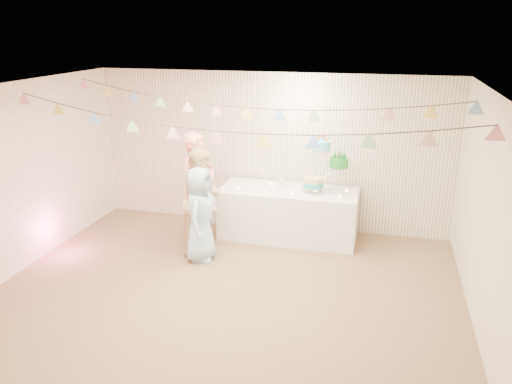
% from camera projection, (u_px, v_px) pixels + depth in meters
% --- Properties ---
extents(floor, '(6.00, 6.00, 0.00)m').
position_uv_depth(floor, '(226.00, 294.00, 6.46)').
color(floor, brown).
rests_on(floor, ground).
extents(ceiling, '(6.00, 6.00, 0.00)m').
position_uv_depth(ceiling, '(221.00, 91.00, 5.63)').
color(ceiling, silver).
rests_on(ceiling, ground).
extents(back_wall, '(6.00, 6.00, 0.00)m').
position_uv_depth(back_wall, '(270.00, 151.00, 8.34)').
color(back_wall, white).
rests_on(back_wall, ground).
extents(front_wall, '(6.00, 6.00, 0.00)m').
position_uv_depth(front_wall, '(120.00, 306.00, 3.76)').
color(front_wall, white).
rests_on(front_wall, ground).
extents(left_wall, '(5.00, 5.00, 0.00)m').
position_uv_depth(left_wall, '(13.00, 181.00, 6.77)').
color(left_wall, white).
rests_on(left_wall, ground).
extents(right_wall, '(5.00, 5.00, 0.00)m').
position_uv_depth(right_wall, '(490.00, 223.00, 5.33)').
color(right_wall, white).
rests_on(right_wall, ground).
extents(table, '(2.18, 0.87, 0.82)m').
position_uv_depth(table, '(288.00, 214.00, 8.07)').
color(table, white).
rests_on(table, floor).
extents(cake_stand, '(0.75, 0.44, 0.84)m').
position_uv_depth(cake_stand, '(325.00, 170.00, 7.74)').
color(cake_stand, silver).
rests_on(cake_stand, table).
extents(cake_bottom, '(0.31, 0.31, 0.15)m').
position_uv_depth(cake_bottom, '(314.00, 191.00, 7.83)').
color(cake_bottom, '#24AAA9').
rests_on(cake_bottom, cake_stand).
extents(cake_middle, '(0.27, 0.27, 0.22)m').
position_uv_depth(cake_middle, '(337.00, 173.00, 7.80)').
color(cake_middle, '#1D8522').
rests_on(cake_middle, cake_stand).
extents(cake_top_tier, '(0.25, 0.25, 0.19)m').
position_uv_depth(cake_top_tier, '(321.00, 157.00, 7.66)').
color(cake_top_tier, '#50F2FE').
rests_on(cake_top_tier, cake_stand).
extents(platter, '(0.38, 0.38, 0.02)m').
position_uv_depth(platter, '(255.00, 191.00, 8.04)').
color(platter, white).
rests_on(platter, table).
extents(posy, '(0.14, 0.14, 0.16)m').
position_uv_depth(posy, '(282.00, 187.00, 8.01)').
color(posy, white).
rests_on(posy, table).
extents(person_adult_a, '(0.67, 0.78, 1.80)m').
position_uv_depth(person_adult_a, '(199.00, 190.00, 7.66)').
color(person_adult_a, '#FA9582').
rests_on(person_adult_a, floor).
extents(person_adult_b, '(0.78, 0.91, 1.63)m').
position_uv_depth(person_adult_b, '(204.00, 201.00, 7.45)').
color(person_adult_b, beige).
rests_on(person_adult_b, floor).
extents(person_child, '(0.48, 0.71, 1.41)m').
position_uv_depth(person_child, '(200.00, 214.00, 7.22)').
color(person_child, '#9DC8DF').
rests_on(person_child, floor).
extents(bunting_back, '(5.60, 1.10, 0.40)m').
position_uv_depth(bunting_back, '(247.00, 100.00, 6.72)').
color(bunting_back, pink).
rests_on(bunting_back, ceiling).
extents(bunting_front, '(5.60, 0.90, 0.36)m').
position_uv_depth(bunting_front, '(216.00, 119.00, 5.54)').
color(bunting_front, '#72A5E5').
rests_on(bunting_front, ceiling).
extents(tealight_0, '(0.04, 0.04, 0.03)m').
position_uv_depth(tealight_0, '(238.00, 188.00, 7.99)').
color(tealight_0, '#FFD88C').
rests_on(tealight_0, table).
extents(tealight_1, '(0.04, 0.04, 0.03)m').
position_uv_depth(tealight_1, '(270.00, 184.00, 8.18)').
color(tealight_1, '#FFD88C').
rests_on(tealight_1, table).
extents(tealight_2, '(0.04, 0.04, 0.03)m').
position_uv_depth(tealight_2, '(293.00, 193.00, 7.71)').
color(tealight_2, '#FFD88C').
rests_on(tealight_2, table).
extents(tealight_3, '(0.04, 0.04, 0.03)m').
position_uv_depth(tealight_3, '(313.00, 186.00, 8.05)').
color(tealight_3, '#FFD88C').
rests_on(tealight_3, table).
extents(tealight_4, '(0.04, 0.04, 0.03)m').
position_uv_depth(tealight_4, '(340.00, 196.00, 7.57)').
color(tealight_4, '#FFD88C').
rests_on(tealight_4, table).
extents(tealight_5, '(0.04, 0.04, 0.03)m').
position_uv_depth(tealight_5, '(347.00, 190.00, 7.86)').
color(tealight_5, '#FFD88C').
rests_on(tealight_5, table).
extents(tealight_6, '(0.04, 0.04, 0.03)m').
position_uv_depth(tealight_6, '(315.00, 191.00, 7.84)').
color(tealight_6, '#FFD88C').
rests_on(tealight_6, table).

